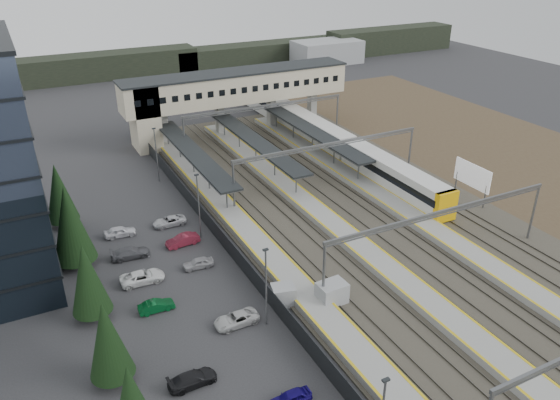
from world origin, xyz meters
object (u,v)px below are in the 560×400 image
relay_cabin_near (332,294)px  billboard (472,177)px  footbridge (222,92)px  train (314,131)px  relay_cabin_far (283,295)px

relay_cabin_near → billboard: (28.27, 10.87, 2.44)m
footbridge → billboard: size_ratio=6.50×
footbridge → train: 17.12m
footbridge → train: size_ratio=0.62×
relay_cabin_far → billboard: (32.47, 8.77, 2.58)m
relay_cabin_far → footbridge: (12.94, 47.97, 6.92)m
train → billboard: (7.23, -28.74, 1.36)m
relay_cabin_near → relay_cabin_far: bearing=153.4°
billboard → relay_cabin_near: bearing=-159.0°
relay_cabin_near → relay_cabin_far: relay_cabin_near is taller
relay_cabin_near → footbridge: bearing=80.1°
billboard → train: bearing=104.1°
relay_cabin_far → billboard: bearing=15.1°
train → footbridge: bearing=139.6°
relay_cabin_near → train: (21.04, 39.61, 1.07)m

